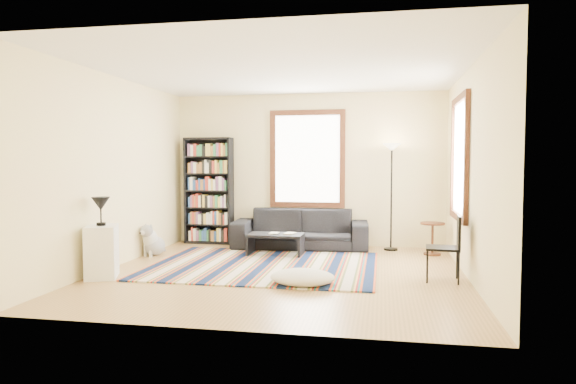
% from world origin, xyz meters
% --- Properties ---
extents(floor, '(5.00, 5.00, 0.10)m').
position_xyz_m(floor, '(0.00, 0.00, -0.05)').
color(floor, tan).
rests_on(floor, ground).
extents(ceiling, '(5.00, 5.00, 0.10)m').
position_xyz_m(ceiling, '(0.00, 0.00, 2.85)').
color(ceiling, white).
rests_on(ceiling, floor).
extents(wall_back, '(5.00, 0.10, 2.80)m').
position_xyz_m(wall_back, '(0.00, 2.55, 1.40)').
color(wall_back, beige).
rests_on(wall_back, floor).
extents(wall_front, '(5.00, 0.10, 2.80)m').
position_xyz_m(wall_front, '(0.00, -2.55, 1.40)').
color(wall_front, beige).
rests_on(wall_front, floor).
extents(wall_left, '(0.10, 5.00, 2.80)m').
position_xyz_m(wall_left, '(-2.55, 0.00, 1.40)').
color(wall_left, beige).
rests_on(wall_left, floor).
extents(wall_right, '(0.10, 5.00, 2.80)m').
position_xyz_m(wall_right, '(2.55, 0.00, 1.40)').
color(wall_right, beige).
rests_on(wall_right, floor).
extents(window_back, '(1.20, 0.06, 1.60)m').
position_xyz_m(window_back, '(0.00, 2.47, 1.60)').
color(window_back, white).
rests_on(window_back, wall_back).
extents(window_right, '(0.06, 1.20, 1.60)m').
position_xyz_m(window_right, '(2.47, 0.80, 1.60)').
color(window_right, white).
rests_on(window_right, wall_right).
extents(rug, '(3.30, 2.64, 0.02)m').
position_xyz_m(rug, '(-0.34, 0.40, 0.01)').
color(rug, '#0B193A').
rests_on(rug, floor).
extents(sofa, '(1.08, 2.44, 0.70)m').
position_xyz_m(sofa, '(-0.06, 2.05, 0.35)').
color(sofa, black).
rests_on(sofa, floor).
extents(bookshelf, '(0.90, 0.30, 2.00)m').
position_xyz_m(bookshelf, '(-1.86, 2.32, 1.00)').
color(bookshelf, black).
rests_on(bookshelf, floor).
extents(coffee_table, '(0.94, 0.58, 0.36)m').
position_xyz_m(coffee_table, '(-0.35, 1.28, 0.18)').
color(coffee_table, black).
rests_on(coffee_table, floor).
extents(book_a, '(0.16, 0.21, 0.02)m').
position_xyz_m(book_a, '(-0.45, 1.28, 0.37)').
color(book_a, beige).
rests_on(book_a, coffee_table).
extents(book_b, '(0.20, 0.25, 0.02)m').
position_xyz_m(book_b, '(-0.20, 1.33, 0.37)').
color(book_b, beige).
rests_on(book_b, coffee_table).
extents(floor_cushion, '(0.97, 0.85, 0.20)m').
position_xyz_m(floor_cushion, '(0.40, -0.67, 0.10)').
color(floor_cushion, silver).
rests_on(floor_cushion, floor).
extents(floor_lamp, '(0.36, 0.36, 1.86)m').
position_xyz_m(floor_lamp, '(1.53, 2.15, 0.93)').
color(floor_lamp, black).
rests_on(floor_lamp, floor).
extents(side_table, '(0.48, 0.48, 0.54)m').
position_xyz_m(side_table, '(2.20, 1.80, 0.27)').
color(side_table, '#4F2E13').
rests_on(side_table, floor).
extents(folding_chair, '(0.45, 0.43, 0.86)m').
position_xyz_m(folding_chair, '(2.15, -0.11, 0.43)').
color(folding_chair, black).
rests_on(folding_chair, floor).
extents(white_cabinet, '(0.54, 0.60, 0.70)m').
position_xyz_m(white_cabinet, '(-2.30, -0.73, 0.35)').
color(white_cabinet, white).
rests_on(white_cabinet, floor).
extents(table_lamp, '(0.31, 0.31, 0.38)m').
position_xyz_m(table_lamp, '(-2.30, -0.73, 0.89)').
color(table_lamp, black).
rests_on(table_lamp, white_cabinet).
extents(dog, '(0.52, 0.61, 0.52)m').
position_xyz_m(dog, '(-2.32, 0.93, 0.26)').
color(dog, '#B1B1B1').
rests_on(dog, floor).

